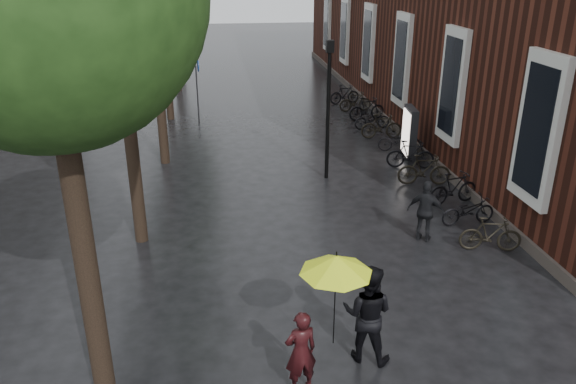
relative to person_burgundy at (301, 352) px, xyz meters
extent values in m
cube|color=silver|center=(6.33, 4.40, 2.24)|extent=(0.25, 1.60, 3.60)
cube|color=black|center=(6.23, 4.40, 2.24)|extent=(0.10, 1.20, 3.00)
cube|color=silver|center=(6.33, 9.40, 2.24)|extent=(0.25, 1.60, 3.60)
cube|color=black|center=(6.23, 9.40, 2.24)|extent=(0.10, 1.20, 3.00)
cube|color=silver|center=(6.33, 14.40, 2.24)|extent=(0.25, 1.60, 3.60)
cube|color=black|center=(6.23, 14.40, 2.24)|extent=(0.10, 1.20, 3.00)
cube|color=silver|center=(6.33, 19.40, 2.24)|extent=(0.25, 1.60, 3.60)
cube|color=black|center=(6.23, 19.40, 2.24)|extent=(0.10, 1.20, 3.00)
cube|color=silver|center=(6.33, 24.40, 2.24)|extent=(0.25, 1.60, 3.60)
cube|color=black|center=(6.23, 24.40, 2.24)|extent=(0.10, 1.20, 3.00)
cube|color=silver|center=(6.33, 29.40, 2.24)|extent=(0.25, 1.60, 3.60)
cube|color=black|center=(6.23, 29.40, 2.24)|extent=(0.10, 1.20, 3.00)
cube|color=#3F3833|center=(6.48, 18.40, -0.61)|extent=(0.40, 33.00, 0.30)
cylinder|color=black|center=(-3.12, -0.10, 1.58)|extent=(0.32, 0.32, 4.68)
cylinder|color=black|center=(-3.22, 5.90, 1.50)|extent=(0.32, 0.32, 4.51)
cylinder|color=black|center=(-3.02, 11.90, 1.72)|extent=(0.32, 0.32, 4.95)
cylinder|color=black|center=(-3.17, 17.90, 1.44)|extent=(0.32, 0.32, 4.40)
cylinder|color=black|center=(-3.07, 23.90, 1.63)|extent=(0.32, 0.32, 4.79)
cylinder|color=black|center=(-3.12, 29.90, 1.52)|extent=(0.32, 0.32, 4.57)
imported|color=black|center=(0.00, 0.00, 0.00)|extent=(0.62, 0.48, 1.52)
imported|color=black|center=(1.29, 0.65, 0.18)|extent=(1.13, 1.04, 1.87)
cylinder|color=black|center=(0.62, 0.35, 0.62)|extent=(0.02, 0.02, 1.55)
cone|color=#E4FF1A|center=(0.62, 0.35, 1.39)|extent=(1.21, 1.21, 0.31)
cylinder|color=black|center=(0.62, 0.35, 1.59)|extent=(0.02, 0.02, 0.08)
imported|color=black|center=(3.97, 4.94, 0.05)|extent=(1.00, 0.86, 1.62)
imported|color=black|center=(5.37, 4.17, -0.31)|extent=(1.56, 0.74, 0.91)
imported|color=black|center=(5.48, 5.69, -0.35)|extent=(1.60, 0.71, 0.81)
imported|color=black|center=(5.64, 7.06, -0.27)|extent=(1.70, 0.82, 0.99)
imported|color=black|center=(5.32, 8.64, -0.25)|extent=(1.73, 0.73, 1.01)
imported|color=black|center=(5.42, 10.20, -0.27)|extent=(1.69, 0.82, 0.98)
imported|color=black|center=(5.62, 12.01, -0.34)|extent=(1.68, 0.88, 0.84)
imported|color=black|center=(5.43, 13.73, -0.26)|extent=(1.68, 0.53, 1.00)
imported|color=black|center=(5.44, 15.12, -0.34)|extent=(1.64, 0.77, 0.83)
imported|color=black|center=(5.58, 16.51, -0.24)|extent=(1.79, 0.82, 1.04)
imported|color=black|center=(5.45, 18.12, -0.28)|extent=(1.62, 0.62, 0.95)
imported|color=black|center=(5.30, 19.73, -0.29)|extent=(1.63, 0.77, 0.94)
cube|color=black|center=(5.67, 11.14, 0.18)|extent=(0.26, 1.25, 1.89)
cube|color=silver|center=(5.53, 11.14, 0.23)|extent=(0.04, 1.05, 1.55)
cylinder|color=black|center=(2.37, 9.65, 1.32)|extent=(0.12, 0.12, 4.16)
cube|color=black|center=(2.37, 9.65, 3.50)|extent=(0.23, 0.23, 0.36)
sphere|color=#FFE5B2|center=(2.37, 9.65, 3.50)|extent=(0.19, 0.19, 0.19)
cylinder|color=#262628|center=(-1.89, 16.98, 0.50)|extent=(0.06, 0.06, 2.51)
cylinder|color=navy|center=(-1.79, 16.98, 1.75)|extent=(0.03, 0.50, 0.50)
camera|label=1|loc=(-1.20, -7.37, 5.93)|focal=35.00mm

